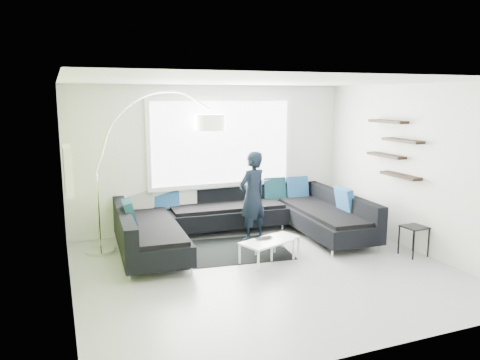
% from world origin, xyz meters
% --- Properties ---
extents(ground, '(5.50, 5.50, 0.00)m').
position_xyz_m(ground, '(0.00, 0.00, 0.00)').
color(ground, gray).
rests_on(ground, ground).
extents(room_shell, '(5.54, 5.04, 2.82)m').
position_xyz_m(room_shell, '(0.04, 0.21, 1.81)').
color(room_shell, silver).
rests_on(room_shell, ground).
extents(sectional_sofa, '(4.38, 2.84, 0.92)m').
position_xyz_m(sectional_sofa, '(0.16, 1.37, 0.40)').
color(sectional_sofa, black).
rests_on(sectional_sofa, ground).
extents(rug, '(2.11, 1.65, 0.01)m').
position_xyz_m(rug, '(-0.20, 1.03, 0.01)').
color(rug, black).
rests_on(rug, ground).
extents(coffee_table, '(1.21, 0.94, 0.35)m').
position_xyz_m(coffee_table, '(0.34, 0.42, 0.17)').
color(coffee_table, white).
rests_on(coffee_table, ground).
extents(arc_lamp, '(2.66, 1.41, 2.69)m').
position_xyz_m(arc_lamp, '(-2.24, 1.73, 1.35)').
color(arc_lamp, silver).
rests_on(arc_lamp, ground).
extents(side_table, '(0.38, 0.38, 0.50)m').
position_xyz_m(side_table, '(2.55, -0.32, 0.25)').
color(side_table, black).
rests_on(side_table, ground).
extents(person, '(0.87, 0.80, 1.63)m').
position_xyz_m(person, '(0.40, 1.40, 0.82)').
color(person, black).
rests_on(person, ground).
extents(laptop, '(0.34, 0.26, 0.02)m').
position_xyz_m(laptop, '(0.18, 0.36, 0.36)').
color(laptop, black).
rests_on(laptop, coffee_table).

